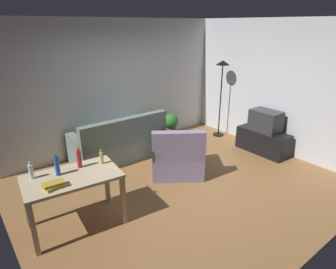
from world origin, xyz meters
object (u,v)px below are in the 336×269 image
object	(u,v)px
torchiere_lamp	(222,78)
armchair	(177,157)
desk	(73,183)
book_stack	(54,185)
bottle_red	(79,159)
bottle_blue	(57,166)
bottle_squat	(102,158)
tv	(266,121)
bottle_clear	(31,171)
potted_plant	(171,123)
couch	(120,144)
tv_stand	(263,141)

from	to	relation	value
torchiere_lamp	armchair	size ratio (longest dim) A/B	1.49
desk	book_stack	xyz separation A→B (m)	(-0.27, -0.15, 0.15)
desk	bottle_red	xyz separation A→B (m)	(0.18, 0.15, 0.24)
armchair	bottle_blue	distance (m)	2.21
bottle_red	bottle_squat	bearing A→B (deg)	-16.86
torchiere_lamp	bottle_red	xyz separation A→B (m)	(-3.87, -0.99, -0.53)
tv	bottle_clear	bearing A→B (deg)	85.42
bottle_blue	desk	bearing A→B (deg)	-42.73
potted_plant	armchair	world-z (taller)	armchair
couch	bottle_blue	distance (m)	2.21
torchiere_lamp	bottle_squat	world-z (taller)	torchiere_lamp
armchair	bottle_red	size ratio (longest dim) A/B	4.31
armchair	bottle_squat	size ratio (longest dim) A/B	5.70
book_stack	potted_plant	bearing A→B (deg)	30.43
bottle_squat	couch	bearing A→B (deg)	53.96
couch	potted_plant	xyz separation A→B (m)	(1.57, 0.31, 0.02)
tv_stand	bottle_clear	world-z (taller)	bottle_clear
bottle_clear	book_stack	bearing A→B (deg)	-69.07
bottle_clear	armchair	bearing A→B (deg)	1.03
couch	armchair	bearing A→B (deg)	112.31
desk	armchair	bearing A→B (deg)	13.86
torchiere_lamp	book_stack	xyz separation A→B (m)	(-4.31, -1.29, -0.62)
armchair	book_stack	world-z (taller)	armchair
bottle_squat	book_stack	distance (m)	0.76
couch	bottle_squat	bearing A→B (deg)	53.96
couch	potted_plant	world-z (taller)	couch
tv	torchiere_lamp	bearing A→B (deg)	0.16
armchair	bottle_squat	distance (m)	1.64
couch	torchiere_lamp	distance (m)	2.80
torchiere_lamp	potted_plant	world-z (taller)	torchiere_lamp
desk	bottle_red	world-z (taller)	bottle_red
couch	bottle_clear	size ratio (longest dim) A/B	7.96
tv_stand	bottle_blue	bearing A→B (deg)	86.68
bottle_blue	bottle_squat	xyz separation A→B (m)	(0.59, -0.05, -0.04)
tv_stand	bottle_blue	size ratio (longest dim) A/B	3.82
armchair	book_stack	distance (m)	2.36
armchair	desk	bearing A→B (deg)	42.75
bottle_clear	bottle_red	xyz separation A→B (m)	(0.59, -0.08, 0.03)
tv	bottle_squat	world-z (taller)	bottle_squat
desk	bottle_clear	bearing A→B (deg)	156.74
tv_stand	tv	size ratio (longest dim) A/B	1.83
bottle_red	tv_stand	bearing A→B (deg)	-4.09
torchiere_lamp	bottle_red	distance (m)	4.03
potted_plant	book_stack	distance (m)	3.90
tv	book_stack	bearing A→B (deg)	90.38
armchair	couch	bearing A→B (deg)	-32.83
book_stack	bottle_squat	bearing A→B (deg)	16.76
couch	bottle_clear	world-z (taller)	bottle_clear
bottle_blue	torchiere_lamp	bearing A→B (deg)	13.74
bottle_clear	bottle_squat	size ratio (longest dim) A/B	1.08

